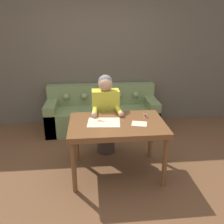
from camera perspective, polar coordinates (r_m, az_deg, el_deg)
ground_plane at (r=3.40m, az=-0.37°, el=-14.72°), size 16.00×16.00×0.00m
wall_back at (r=4.73m, az=-2.54°, el=12.63°), size 8.00×0.06×2.60m
dining_table at (r=3.11m, az=1.20°, el=-3.90°), size 1.24×0.83×0.76m
couch at (r=4.61m, az=-2.39°, el=-0.35°), size 2.09×0.76×0.84m
person at (r=3.64m, az=-1.52°, el=-0.63°), size 0.45×0.57×1.26m
pattern_paper_main at (r=3.07m, az=-1.98°, el=-2.50°), size 0.44×0.36×0.00m
pattern_paper_offcut at (r=3.05m, az=6.59°, el=-2.82°), size 0.23×0.21×0.00m
scissors at (r=3.10m, az=-2.32°, el=-2.28°), size 0.21×0.15×0.01m
thread_spool at (r=3.27m, az=8.00°, el=-0.86°), size 0.04×0.04×0.05m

